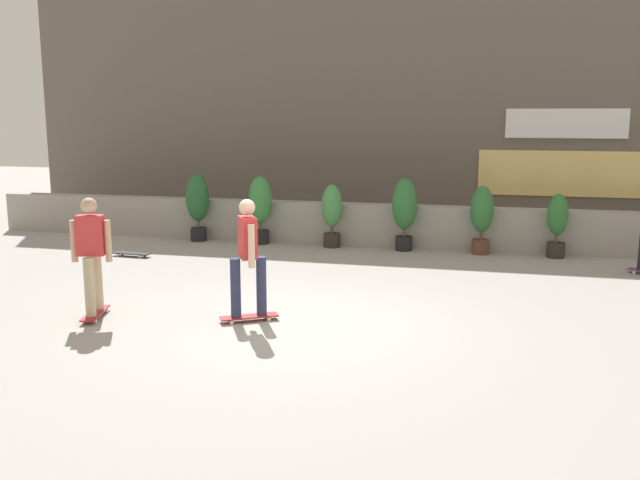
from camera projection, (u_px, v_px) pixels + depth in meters
The scene contains 12 objects.
ground_plane at pixel (294, 324), 9.43m from camera, with size 48.00×48.00×0.00m, color #9E9B96.
planter_wall at pixel (370, 224), 15.08m from camera, with size 18.00×0.40×0.90m, color gray.
building_backdrop at pixel (397, 98), 18.40m from camera, with size 20.00×2.08×6.50m.
potted_plant_0 at pixel (198, 202), 15.48m from camera, with size 0.52×0.52×1.50m.
potted_plant_1 at pixel (260, 205), 15.13m from camera, with size 0.51×0.51×1.49m.
potted_plant_2 at pixel (332, 212), 14.77m from camera, with size 0.44×0.44×1.35m.
potted_plant_3 at pixel (405, 208), 14.38m from camera, with size 0.52×0.52×1.52m.
potted_plant_4 at pixel (482, 215), 14.03m from camera, with size 0.47×0.47×1.40m.
potted_plant_5 at pixel (557, 223), 13.70m from camera, with size 0.40×0.40×1.28m.
skater_foreground at pixel (248, 254), 9.40m from camera, with size 0.79×0.59×1.70m.
skater_far_left at pixel (92, 252), 9.56m from camera, with size 0.54×0.82×1.70m.
skateboard_near_camera at pixel (131, 253), 13.90m from camera, with size 0.81×0.25×0.08m.
Camera 1 is at (2.54, -8.72, 2.82)m, focal length 38.89 mm.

